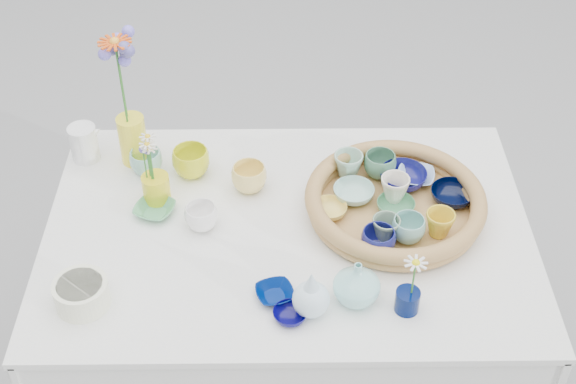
{
  "coord_description": "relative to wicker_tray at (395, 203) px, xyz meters",
  "views": [
    {
      "loc": [
        -0.02,
        -1.51,
        2.2
      ],
      "look_at": [
        0.0,
        0.02,
        0.87
      ],
      "focal_mm": 50.0,
      "sensor_mm": 36.0,
      "label": 1
    }
  ],
  "objects": [
    {
      "name": "loose_ceramic_3",
      "position": [
        -0.5,
        -0.04,
        -0.0
      ],
      "size": [
        0.1,
        0.1,
        0.07
      ],
      "primitive_type": "imported",
      "rotation": [
        0.0,
        0.0,
        -0.19
      ],
      "color": "white",
      "rests_on": "display_table"
    },
    {
      "name": "gerbera",
      "position": [
        -0.72,
        0.22,
        0.23
      ],
      "size": [
        0.12,
        0.12,
        0.27
      ],
      "primitive_type": null,
      "rotation": [
        0.0,
        0.0,
        -0.2
      ],
      "color": "#E34F13",
      "rests_on": "tall_vase_yellow"
    },
    {
      "name": "bud_vase_cobalt",
      "position": [
        -0.01,
        -0.33,
        -0.01
      ],
      "size": [
        0.07,
        0.07,
        0.06
      ],
      "primitive_type": "cylinder",
      "rotation": [
        0.0,
        0.0,
        -0.29
      ],
      "color": "#000E3E",
      "rests_on": "display_table"
    },
    {
      "name": "bud_vase_paleblue",
      "position": [
        -0.23,
        -0.34,
        0.03
      ],
      "size": [
        0.11,
        0.11,
        0.13
      ],
      "primitive_type": null,
      "rotation": [
        0.0,
        0.0,
        0.41
      ],
      "color": "silver",
      "rests_on": "display_table"
    },
    {
      "name": "tray_ceramic_10",
      "position": [
        -0.17,
        -0.02,
        -0.01
      ],
      "size": [
        0.11,
        0.11,
        0.03
      ],
      "primitive_type": "imported",
      "rotation": [
        0.0,
        0.0,
        0.29
      ],
      "color": "#E9CE5C",
      "rests_on": "wicker_tray"
    },
    {
      "name": "loose_ceramic_6",
      "position": [
        -0.28,
        -0.35,
        -0.03
      ],
      "size": [
        0.09,
        0.09,
        0.02
      ],
      "primitive_type": "imported",
      "rotation": [
        0.0,
        0.0,
        -0.2
      ],
      "color": "#06034C",
      "rests_on": "display_table"
    },
    {
      "name": "tray_ceramic_9",
      "position": [
        -0.06,
        -0.16,
        0.01
      ],
      "size": [
        0.1,
        0.1,
        0.07
      ],
      "primitive_type": "imported",
      "rotation": [
        0.0,
        0.0,
        0.25
      ],
      "color": "navy",
      "rests_on": "wicker_tray"
    },
    {
      "name": "tray_ceramic_0",
      "position": [
        0.03,
        0.1,
        -0.0
      ],
      "size": [
        0.15,
        0.15,
        0.04
      ],
      "primitive_type": "imported",
      "rotation": [
        0.0,
        0.0,
        0.21
      ],
      "color": "#0F0F52",
      "rests_on": "wicker_tray"
    },
    {
      "name": "tray_ceramic_8",
      "position": [
        0.07,
        0.12,
        -0.01
      ],
      "size": [
        0.12,
        0.12,
        0.02
      ],
      "primitive_type": "imported",
      "rotation": [
        0.0,
        0.0,
        -0.2
      ],
      "color": "#A4C7F5",
      "rests_on": "wicker_tray"
    },
    {
      "name": "tall_vase_yellow",
      "position": [
        -0.71,
        0.24,
        0.03
      ],
      "size": [
        0.09,
        0.09,
        0.15
      ],
      "primitive_type": "cylinder",
      "rotation": [
        0.0,
        0.0,
        0.15
      ],
      "color": "yellow",
      "rests_on": "display_table"
    },
    {
      "name": "tray_ceramic_12",
      "position": [
        -0.03,
        0.14,
        0.01
      ],
      "size": [
        0.1,
        0.1,
        0.07
      ],
      "primitive_type": "imported",
      "rotation": [
        0.0,
        0.0,
        0.15
      ],
      "color": "#4A8060",
      "rests_on": "wicker_tray"
    },
    {
      "name": "fluted_bowl",
      "position": [
        -0.76,
        -0.3,
        -0.0
      ],
      "size": [
        0.15,
        0.15,
        0.07
      ],
      "primitive_type": null,
      "rotation": [
        0.0,
        0.0,
        -0.17
      ],
      "color": "white",
      "rests_on": "display_table"
    },
    {
      "name": "bud_vase_seafoam",
      "position": [
        -0.12,
        -0.3,
        0.02
      ],
      "size": [
        0.14,
        0.14,
        0.12
      ],
      "primitive_type": "imported",
      "rotation": [
        0.0,
        0.0,
        0.31
      ],
      "color": "#97DED9",
      "rests_on": "display_table"
    },
    {
      "name": "loose_ceramic_0",
      "position": [
        -0.55,
        0.17,
        0.0
      ],
      "size": [
        0.13,
        0.13,
        0.08
      ],
      "primitive_type": "imported",
      "rotation": [
        0.0,
        0.0,
        0.3
      ],
      "color": "#CED21A",
      "rests_on": "display_table"
    },
    {
      "name": "loose_ceramic_4",
      "position": [
        -0.31,
        -0.29,
        -0.03
      ],
      "size": [
        0.11,
        0.11,
        0.02
      ],
      "primitive_type": "imported",
      "rotation": [
        0.0,
        0.0,
        0.3
      ],
      "color": "#001659",
      "rests_on": "display_table"
    },
    {
      "name": "tray_ceramic_4",
      "position": [
        -0.04,
        -0.11,
        0.01
      ],
      "size": [
        0.09,
        0.09,
        0.07
      ],
      "primitive_type": "imported",
      "rotation": [
        0.0,
        0.0,
        0.29
      ],
      "color": "gray",
      "rests_on": "wicker_tray"
    },
    {
      "name": "loose_ceramic_2",
      "position": [
        -0.63,
        0.01,
        -0.03
      ],
      "size": [
        0.13,
        0.13,
        0.03
      ],
      "primitive_type": "imported",
      "rotation": [
        0.0,
        0.0,
        -0.36
      ],
      "color": "#58AA74",
      "rests_on": "display_table"
    },
    {
      "name": "tray_ceramic_1",
      "position": [
        0.16,
        0.03,
        -0.0
      ],
      "size": [
        0.13,
        0.13,
        0.04
      ],
      "primitive_type": "imported",
      "rotation": [
        0.0,
        0.0,
        0.13
      ],
      "color": "black",
      "rests_on": "wicker_tray"
    },
    {
      "name": "tray_ceramic_3",
      "position": [
        0.0,
        -0.01,
        -0.0
      ],
      "size": [
        0.12,
        0.12,
        0.03
      ],
      "primitive_type": "imported",
      "rotation": [
        0.0,
        0.0,
        -0.25
      ],
      "color": "#498C60",
      "rests_on": "wicker_tray"
    },
    {
      "name": "loose_ceramic_1",
      "position": [
        -0.38,
        0.11,
        -0.0
      ],
      "size": [
        0.13,
        0.13,
        0.08
      ],
      "primitive_type": "imported",
      "rotation": [
        0.0,
        0.0,
        0.41
      ],
      "color": "#F5D66E",
      "rests_on": "display_table"
    },
    {
      "name": "daisy_cup",
      "position": [
        -0.63,
        0.06,
        0.0
      ],
      "size": [
        0.09,
        0.09,
        0.08
      ],
      "primitive_type": "cylinder",
      "rotation": [
        0.0,
        0.0,
        0.22
      ],
      "color": "yellow",
      "rests_on": "display_table"
    },
    {
      "name": "single_daisy",
      "position": [
        -0.0,
        -0.33,
        0.07
      ],
      "size": [
        0.08,
        0.08,
        0.12
      ],
      "primitive_type": null,
      "rotation": [
        0.0,
        0.0,
        0.24
      ],
      "color": "white",
      "rests_on": "bud_vase_cobalt"
    },
    {
      "name": "hydrangea",
      "position": [
        -0.72,
        0.25,
        0.21
      ],
      "size": [
        0.11,
        0.11,
        0.3
      ],
      "primitive_type": null,
      "rotation": [
        0.0,
        0.0,
        0.34
      ],
      "color": "#57509B",
      "rests_on": "tall_vase_yellow"
    },
    {
      "name": "white_pitcher",
      "position": [
        -0.85,
        0.25,
        0.01
      ],
      "size": [
        0.13,
        0.11,
        0.11
      ],
      "primitive_type": null,
      "rotation": [
        0.0,
        0.0,
        0.29
      ],
      "color": "white",
      "rests_on": "display_table"
    },
    {
      "name": "tray_ceramic_5",
      "position": [
        -0.1,
        0.04,
        -0.0
      ],
      "size": [
        0.12,
        0.12,
        0.03
      ],
      "primitive_type": "imported",
      "rotation": [
        0.0,
        0.0,
        -0.11
      ],
      "color": "#9FCCBF",
      "rests_on": "wicker_tray"
    },
    {
      "name": "tray_ceramic_2",
      "position": [
        0.1,
        -0.1,
        0.01
      ],
      "size": [
        0.09,
        0.09,
        0.07
      ],
      "primitive_type": "imported",
      "rotation": [
        0.0,
        0.0,
        0.23
      ],
      "color": "gold",
      "rests_on": "wicker_tray"
    },
    {
      "name": "tray_ceramic_11",
      "position": [
        0.02,
        -0.11,
        0.01
      ],
      "size": [
        0.1,
        0.1,
        0.07
      ],
      "primitive_type": "imported",
      "rotation": [
        0.0,
        0.0,
        0.25
      ],
      "color": "#79B7AE",
      "rests_on": "wicker_tray"
    },
    {
      "name": "daisy_posy",
      "position": [
        -0.64,
        0.06,
        0.11
      ],
      "size": [
        0.09,
        0.09,
        0.13
      ],
      "primitive_type": null,
      "rotation": [
        0.0,
        0.0,
        -0.18
      ],
      "color": "white",
      "rests_on": "daisy_cup"
    },
    {
      "name": "tray_ceramic_7",
      "position": [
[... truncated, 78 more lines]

